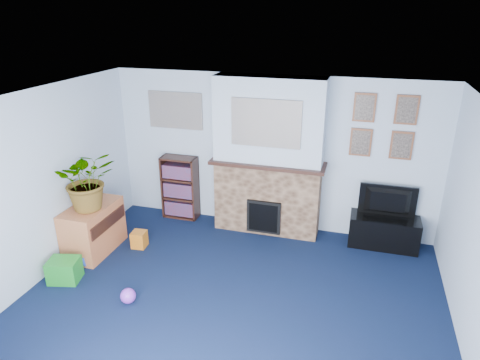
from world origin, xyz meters
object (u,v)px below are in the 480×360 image
(sideboard, at_px, (93,229))
(television, at_px, (388,202))
(bookshelf, at_px, (180,189))
(tv_stand, at_px, (383,232))

(sideboard, bearing_deg, television, 18.16)
(bookshelf, relative_size, sideboard, 1.16)
(television, relative_size, bookshelf, 0.76)
(bookshelf, bearing_deg, sideboard, -118.97)
(sideboard, bearing_deg, bookshelf, 61.03)
(television, height_order, sideboard, television)
(bookshelf, bearing_deg, tv_stand, -1.35)
(television, distance_m, sideboard, 4.22)
(tv_stand, xyz_separation_m, television, (0.00, 0.02, 0.47))
(tv_stand, relative_size, sideboard, 1.08)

